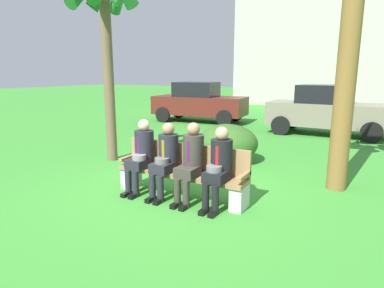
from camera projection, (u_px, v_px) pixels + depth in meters
ground_plane at (176, 192)px, 5.93m from camera, size 80.00×80.00×0.00m
park_bench at (182, 171)px, 5.65m from camera, size 2.33×0.44×0.90m
seated_man_leftmost at (141, 152)px, 5.84m from camera, size 0.34×0.72×1.28m
seated_man_centerleft at (165, 156)px, 5.59m from camera, size 0.34×0.72×1.26m
seated_man_centerright at (191, 158)px, 5.37m from camera, size 0.34×0.72×1.30m
seated_man_rightmost at (219, 164)px, 5.12m from camera, size 0.34×0.72×1.27m
palm_tree_short at (104, 6)px, 7.37m from camera, size 1.55×1.66×4.65m
shrub_near_bench at (228, 143)px, 7.87m from camera, size 1.43×1.31×0.89m
parked_car_near at (199, 102)px, 14.20m from camera, size 4.03×2.02×1.68m
parked_car_far at (327, 110)px, 11.18m from camera, size 3.92×1.74×1.68m
building_backdrop at (366, 6)px, 20.57m from camera, size 15.44×6.79×12.11m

